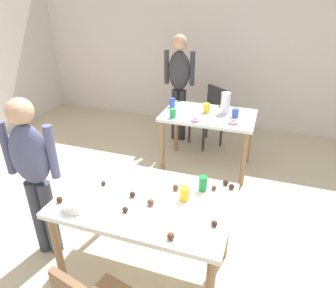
% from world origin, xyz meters
% --- Properties ---
extents(ground_plane, '(6.40, 6.40, 0.00)m').
position_xyz_m(ground_plane, '(0.00, 0.00, 0.00)').
color(ground_plane, beige).
extents(wall_back, '(6.40, 0.10, 2.60)m').
position_xyz_m(wall_back, '(0.00, 3.20, 1.30)').
color(wall_back, silver).
rests_on(wall_back, ground_plane).
extents(dining_table_near, '(1.29, 0.83, 0.75)m').
position_xyz_m(dining_table_near, '(0.09, -0.17, 0.66)').
color(dining_table_near, white).
rests_on(dining_table_near, ground_plane).
extents(dining_table_far, '(1.14, 0.72, 0.75)m').
position_xyz_m(dining_table_far, '(0.19, 1.66, 0.64)').
color(dining_table_far, silver).
rests_on(dining_table_far, ground_plane).
extents(chair_far_table, '(0.56, 0.56, 0.87)m').
position_xyz_m(chair_far_table, '(0.08, 2.36, 0.50)').
color(chair_far_table, '#2D2D33').
rests_on(chair_far_table, ground_plane).
extents(person_girl_near, '(0.46, 0.25, 1.46)m').
position_xyz_m(person_girl_near, '(-0.83, -0.25, 0.87)').
color(person_girl_near, '#383D4C').
rests_on(person_girl_near, ground_plane).
extents(person_adult_far, '(0.45, 0.22, 1.59)m').
position_xyz_m(person_adult_far, '(-0.41, 2.35, 0.96)').
color(person_adult_far, '#28282D').
rests_on(person_adult_far, ground_plane).
extents(mixing_bowl, '(0.17, 0.17, 0.07)m').
position_xyz_m(mixing_bowl, '(-0.33, -0.45, 0.78)').
color(mixing_bowl, white).
rests_on(mixing_bowl, dining_table_near).
extents(soda_can, '(0.07, 0.07, 0.12)m').
position_xyz_m(soda_can, '(0.48, 0.07, 0.81)').
color(soda_can, '#198438').
rests_on(soda_can, dining_table_near).
extents(fork_near, '(0.17, 0.02, 0.01)m').
position_xyz_m(fork_near, '(0.09, 0.02, 0.75)').
color(fork_near, silver).
rests_on(fork_near, dining_table_near).
extents(cup_near_0, '(0.07, 0.07, 0.11)m').
position_xyz_m(cup_near_0, '(0.38, -0.09, 0.80)').
color(cup_near_0, yellow).
rests_on(cup_near_0, dining_table_near).
extents(cake_ball_0, '(0.05, 0.05, 0.05)m').
position_xyz_m(cake_ball_0, '(0.28, 0.00, 0.77)').
color(cake_ball_0, brown).
rests_on(cake_ball_0, dining_table_near).
extents(cake_ball_1, '(0.05, 0.05, 0.05)m').
position_xyz_m(cake_ball_1, '(-0.00, -0.19, 0.77)').
color(cake_ball_1, '#3D2319').
rests_on(cake_ball_1, dining_table_near).
extents(cake_ball_2, '(0.05, 0.05, 0.05)m').
position_xyz_m(cake_ball_2, '(-0.48, -0.42, 0.77)').
color(cake_ball_2, '#3D2319').
rests_on(cake_ball_2, dining_table_near).
extents(cake_ball_3, '(0.04, 0.04, 0.04)m').
position_xyz_m(cake_ball_3, '(0.56, 0.10, 0.77)').
color(cake_ball_3, brown).
rests_on(cake_ball_3, dining_table_near).
extents(cake_ball_4, '(0.04, 0.04, 0.04)m').
position_xyz_m(cake_ball_4, '(-0.28, -0.12, 0.77)').
color(cake_ball_4, '#3D2319').
rests_on(cake_ball_4, dining_table_near).
extents(cake_ball_5, '(0.05, 0.05, 0.05)m').
position_xyz_m(cake_ball_5, '(0.69, 0.15, 0.77)').
color(cake_ball_5, '#3D2319').
rests_on(cake_ball_5, dining_table_near).
extents(cake_ball_6, '(0.05, 0.05, 0.05)m').
position_xyz_m(cake_ball_6, '(0.41, -0.51, 0.77)').
color(cake_ball_6, brown).
rests_on(cake_ball_6, dining_table_near).
extents(cake_ball_7, '(0.04, 0.04, 0.04)m').
position_xyz_m(cake_ball_7, '(0.64, -0.31, 0.77)').
color(cake_ball_7, '#3D2319').
rests_on(cake_ball_7, dining_table_near).
extents(cake_ball_8, '(0.05, 0.05, 0.05)m').
position_xyz_m(cake_ball_8, '(0.17, -0.24, 0.78)').
color(cake_ball_8, brown).
rests_on(cake_ball_8, dining_table_near).
extents(cake_ball_9, '(0.04, 0.04, 0.04)m').
position_xyz_m(cake_ball_9, '(0.02, -0.37, 0.77)').
color(cake_ball_9, '#3D2319').
rests_on(cake_ball_9, dining_table_near).
extents(cake_ball_10, '(0.05, 0.05, 0.05)m').
position_xyz_m(cake_ball_10, '(0.64, 0.19, 0.77)').
color(cake_ball_10, '#3D2319').
rests_on(cake_ball_10, dining_table_near).
extents(pitcher_far, '(0.12, 0.12, 0.26)m').
position_xyz_m(pitcher_far, '(0.37, 1.79, 0.88)').
color(pitcher_far, white).
rests_on(pitcher_far, dining_table_far).
extents(cup_far_0, '(0.08, 0.08, 0.11)m').
position_xyz_m(cup_far_0, '(0.51, 1.66, 0.80)').
color(cup_far_0, '#3351B2').
rests_on(cup_far_0, dining_table_far).
extents(cup_far_1, '(0.08, 0.08, 0.12)m').
position_xyz_m(cup_far_1, '(0.15, 1.72, 0.81)').
color(cup_far_1, yellow).
rests_on(cup_far_1, dining_table_far).
extents(cup_far_2, '(0.08, 0.08, 0.11)m').
position_xyz_m(cup_far_2, '(-0.20, 1.42, 0.80)').
color(cup_far_2, green).
rests_on(cup_far_2, dining_table_far).
extents(cup_far_3, '(0.07, 0.07, 0.12)m').
position_xyz_m(cup_far_3, '(-0.32, 1.76, 0.81)').
color(cup_far_3, '#3351B2').
rests_on(cup_far_3, dining_table_far).
extents(donut_far_0, '(0.12, 0.12, 0.04)m').
position_xyz_m(donut_far_0, '(0.52, 1.46, 0.77)').
color(donut_far_0, pink).
rests_on(donut_far_0, dining_table_far).
extents(donut_far_1, '(0.13, 0.13, 0.04)m').
position_xyz_m(donut_far_1, '(0.33, 1.96, 0.77)').
color(donut_far_1, brown).
rests_on(donut_far_1, dining_table_far).
extents(donut_far_2, '(0.12, 0.12, 0.03)m').
position_xyz_m(donut_far_2, '(0.08, 1.39, 0.77)').
color(donut_far_2, pink).
rests_on(donut_far_2, dining_table_far).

